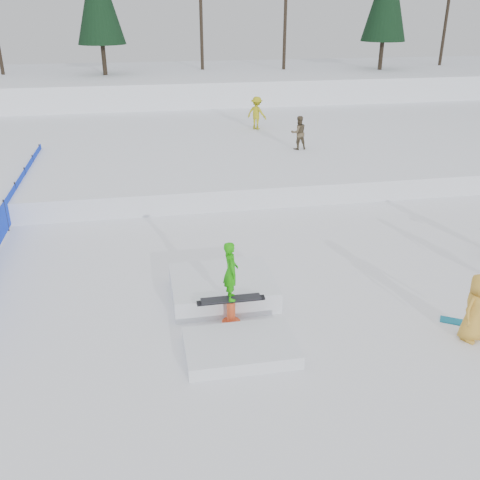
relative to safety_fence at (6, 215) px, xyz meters
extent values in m
plane|color=white|center=(6.50, -6.60, -0.55)|extent=(120.00, 120.00, 0.00)
cube|color=white|center=(6.50, 23.40, 0.65)|extent=(60.00, 14.00, 2.40)
cube|color=white|center=(6.50, 9.40, -0.15)|extent=(50.00, 18.00, 0.80)
cube|color=#1033D8|center=(0.00, 0.00, 0.00)|extent=(0.03, 16.00, 0.95)
cylinder|color=black|center=(0.00, 0.00, 0.00)|extent=(0.05, 0.05, 1.10)
cylinder|color=black|center=(0.00, 1.90, 0.00)|extent=(0.05, 0.05, 1.10)
cylinder|color=black|center=(0.00, 3.80, 0.00)|extent=(0.05, 0.05, 1.10)
cylinder|color=black|center=(0.00, 5.70, 0.00)|extent=(0.05, 0.05, 1.10)
cylinder|color=black|center=(0.00, 7.60, 0.00)|extent=(0.05, 0.05, 1.10)
cylinder|color=black|center=(2.50, 21.90, 2.85)|extent=(0.30, 0.30, 2.00)
cylinder|color=black|center=(9.50, 23.90, 6.60)|extent=(0.24, 0.24, 9.50)
cylinder|color=black|center=(15.50, 22.90, 5.85)|extent=(0.24, 0.24, 8.00)
cylinder|color=black|center=(22.50, 21.40, 2.85)|extent=(0.30, 0.30, 2.00)
imported|color=brown|center=(11.65, 5.71, 1.01)|extent=(0.80, 0.65, 1.52)
imported|color=#A5A114|center=(10.69, 10.24, 1.10)|extent=(1.24, 1.19, 1.69)
imported|color=gold|center=(11.56, -8.53, 0.25)|extent=(0.93, 0.81, 1.61)
cube|color=#106C8A|center=(11.92, -8.05, -0.54)|extent=(1.34, 0.98, 0.03)
cube|color=white|center=(6.35, -5.63, -0.28)|extent=(2.60, 2.20, 0.54)
cube|color=white|center=(6.35, -8.13, -0.40)|extent=(2.40, 1.60, 0.30)
cylinder|color=#FB6936|center=(6.35, -6.93, -0.52)|extent=(0.44, 0.44, 0.06)
cylinder|color=#FB6936|center=(6.35, -6.93, -0.25)|extent=(0.20, 0.20, 0.60)
cube|color=black|center=(6.35, -6.93, 0.08)|extent=(1.60, 0.16, 0.06)
cube|color=black|center=(6.35, -6.93, 0.12)|extent=(1.40, 0.28, 0.03)
imported|color=#1BA408|center=(6.35, -6.93, 0.85)|extent=(0.34, 0.52, 1.42)
camera|label=1|loc=(4.56, -17.57, 6.42)|focal=40.00mm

